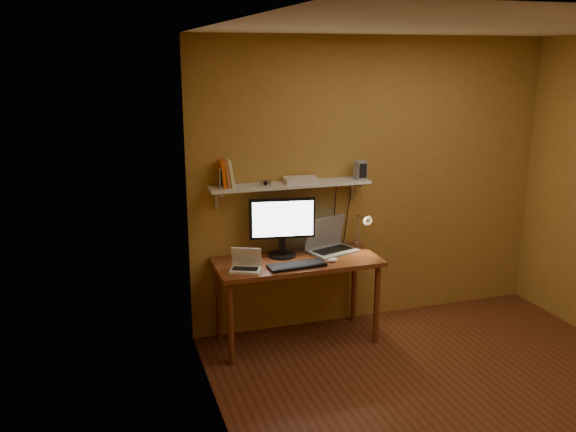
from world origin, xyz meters
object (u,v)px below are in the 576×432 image
object	(u,v)px
speaker_left	(225,178)
speaker_right	(360,170)
laptop	(329,242)
router	(301,180)
wall_shelf	(290,185)
netbook	(246,264)
desk_lamp	(363,226)
shelf_camera	(265,183)
desk	(297,269)
monitor	(282,224)
keyboard	(297,265)
mouse	(333,260)

from	to	relation	value
speaker_left	speaker_right	distance (m)	1.20
laptop	router	bearing A→B (deg)	154.14
wall_shelf	netbook	xyz separation A→B (m)	(-0.48, -0.31, -0.56)
desk_lamp	shelf_camera	bearing A→B (deg)	179.06
desk	netbook	world-z (taller)	netbook
monitor	shelf_camera	xyz separation A→B (m)	(-0.14, 0.01, 0.37)
desk_lamp	shelf_camera	world-z (taller)	shelf_camera
desk_lamp	speaker_right	distance (m)	0.50
keyboard	router	size ratio (longest dim) A/B	1.71
mouse	monitor	bearing A→B (deg)	125.97
speaker_left	shelf_camera	distance (m)	0.34
mouse	shelf_camera	bearing A→B (deg)	134.11
speaker_right	laptop	bearing A→B (deg)	178.81
laptop	netbook	distance (m)	0.86
wall_shelf	mouse	world-z (taller)	wall_shelf
wall_shelf	shelf_camera	size ratio (longest dim) A/B	14.26
monitor	router	size ratio (longest dim) A/B	2.01
desk	desk_lamp	distance (m)	0.73
laptop	mouse	bearing A→B (deg)	-123.63
router	desk_lamp	bearing A→B (deg)	-6.10
wall_shelf	speaker_left	bearing A→B (deg)	-179.64
speaker_left	router	size ratio (longest dim) A/B	0.60
desk	wall_shelf	distance (m)	0.72
shelf_camera	laptop	bearing A→B (deg)	1.11
laptop	speaker_right	xyz separation A→B (m)	(0.29, 0.03, 0.63)
netbook	speaker_right	xyz separation A→B (m)	(1.12, 0.29, 0.65)
speaker_right	shelf_camera	world-z (taller)	speaker_right
desk	keyboard	world-z (taller)	keyboard
wall_shelf	netbook	world-z (taller)	wall_shelf
desk	netbook	distance (m)	0.51
keyboard	shelf_camera	bearing A→B (deg)	116.24
speaker_right	router	size ratio (longest dim) A/B	0.58
desk_lamp	speaker_left	distance (m)	1.32
keyboard	router	distance (m)	0.74
netbook	shelf_camera	bearing A→B (deg)	70.28
monitor	laptop	distance (m)	0.49
shelf_camera	router	distance (m)	0.33
mouse	keyboard	bearing A→B (deg)	168.11
keyboard	mouse	distance (m)	0.33
monitor	mouse	bearing A→B (deg)	-28.59
netbook	mouse	world-z (taller)	netbook
keyboard	shelf_camera	size ratio (longest dim) A/B	4.87
desk_lamp	speaker_left	size ratio (longest dim) A/B	2.25
mouse	speaker_right	bearing A→B (deg)	23.79
desk	router	xyz separation A→B (m)	(0.09, 0.19, 0.73)
shelf_camera	speaker_left	bearing A→B (deg)	171.41
keyboard	mouse	size ratio (longest dim) A/B	5.26
speaker_left	shelf_camera	bearing A→B (deg)	1.24
netbook	shelf_camera	xyz separation A→B (m)	(0.24, 0.25, 0.60)
router	desk	bearing A→B (deg)	-116.15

